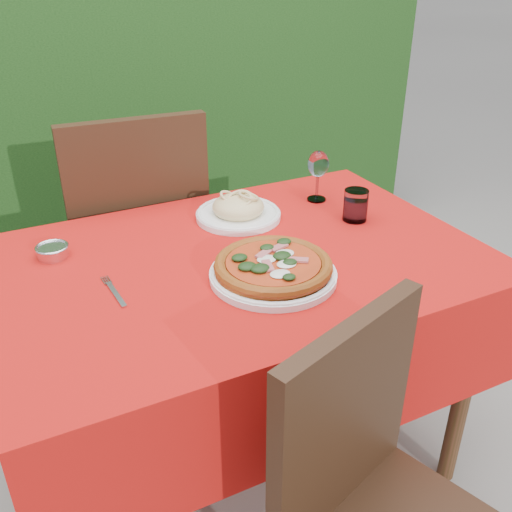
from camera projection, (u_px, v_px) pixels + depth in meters
name	position (u px, v px, depth m)	size (l,w,h in m)	color
ground	(244.00, 458.00, 1.85)	(60.00, 60.00, 0.00)	slate
hedge	(98.00, 82.00, 2.63)	(3.20, 0.55, 1.78)	black
dining_table	(241.00, 305.00, 1.57)	(1.26, 0.86, 0.75)	#4B2918
chair_near	(380.00, 504.00, 1.11)	(0.51, 0.51, 0.88)	black
chair_far	(137.00, 233.00, 2.00)	(0.48, 0.48, 1.01)	black
pizza_plate	(273.00, 268.00, 1.38)	(0.31, 0.31, 0.06)	white
pasta_plate	(238.00, 210.00, 1.69)	(0.25, 0.25, 0.07)	white
water_glass	(355.00, 207.00, 1.67)	(0.07, 0.07, 0.09)	silver
wine_glass	(318.00, 166.00, 1.77)	(0.07, 0.07, 0.16)	silver
fork	(116.00, 294.00, 1.33)	(0.02, 0.17, 0.00)	#AEAEB5
steel_ramekin	(53.00, 252.00, 1.48)	(0.08, 0.08, 0.03)	silver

